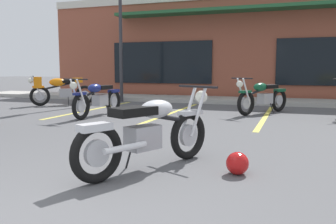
% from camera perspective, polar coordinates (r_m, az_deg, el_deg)
% --- Properties ---
extents(ground_plane, '(80.00, 80.00, 0.00)m').
position_cam_1_polar(ground_plane, '(5.86, 0.07, -4.91)').
color(ground_plane, '#515154').
extents(sidewalk_kerb, '(22.00, 1.80, 0.14)m').
position_cam_1_polar(sidewalk_kerb, '(13.05, 11.06, 1.81)').
color(sidewalk_kerb, '#A8A59E').
rests_on(sidewalk_kerb, ground_plane).
extents(brick_storefront_building, '(16.67, 6.26, 4.15)m').
position_cam_1_polar(brick_storefront_building, '(16.75, 13.17, 9.74)').
color(brick_storefront_building, brown).
rests_on(brick_storefront_building, ground_plane).
extents(painted_stall_lines, '(7.54, 4.80, 0.01)m').
position_cam_1_polar(painted_stall_lines, '(9.53, 7.82, -0.38)').
color(painted_stall_lines, '#DBCC4C').
rests_on(painted_stall_lines, ground_plane).
extents(motorcycle_foreground_classic, '(1.18, 1.96, 0.98)m').
position_cam_1_polar(motorcycle_foreground_classic, '(4.27, -2.95, -3.06)').
color(motorcycle_foreground_classic, black).
rests_on(motorcycle_foreground_classic, ground_plane).
extents(motorcycle_red_sportbike, '(0.66, 2.11, 0.98)m').
position_cam_1_polar(motorcycle_red_sportbike, '(9.23, -11.10, 2.19)').
color(motorcycle_red_sportbike, black).
rests_on(motorcycle_red_sportbike, ground_plane).
extents(motorcycle_black_cruiser, '(1.35, 1.86, 0.98)m').
position_cam_1_polar(motorcycle_black_cruiser, '(9.91, 14.82, 2.41)').
color(motorcycle_black_cruiser, black).
rests_on(motorcycle_black_cruiser, ground_plane).
extents(motorcycle_silver_naked, '(1.73, 1.57, 0.98)m').
position_cam_1_polar(motorcycle_silver_naked, '(12.34, -16.92, 3.48)').
color(motorcycle_silver_naked, black).
rests_on(motorcycle_silver_naked, ground_plane).
extents(helmet_on_pavement, '(0.26, 0.26, 0.26)m').
position_cam_1_polar(helmet_on_pavement, '(4.19, 10.98, -8.01)').
color(helmet_on_pavement, '#B71414').
rests_on(helmet_on_pavement, ground_plane).
extents(parking_lot_lamp_post, '(0.24, 0.76, 5.07)m').
position_cam_1_polar(parking_lot_lamp_post, '(13.26, -7.81, 15.83)').
color(parking_lot_lamp_post, '#2D2D33').
rests_on(parking_lot_lamp_post, ground_plane).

